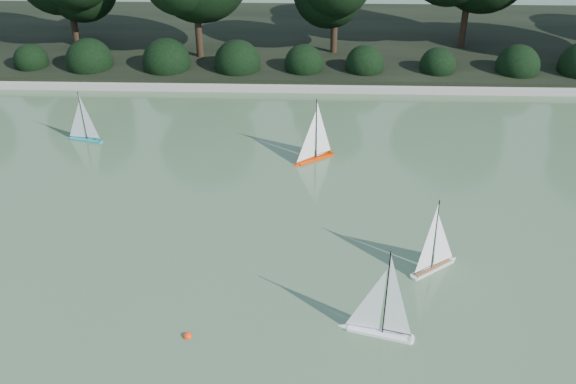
{
  "coord_description": "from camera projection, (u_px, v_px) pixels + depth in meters",
  "views": [
    {
      "loc": [
        0.22,
        -7.56,
        6.75
      ],
      "look_at": [
        -0.1,
        2.44,
        0.7
      ],
      "focal_mm": 40.0,
      "sensor_mm": 36.0,
      "label": 1
    }
  ],
  "objects": [
    {
      "name": "sailboat_white_a",
      "position": [
        374.0,
        320.0,
        9.43
      ],
      "size": [
        1.16,
        0.47,
        1.59
      ],
      "color": "white",
      "rests_on": "ground"
    },
    {
      "name": "ground",
      "position": [
        289.0,
        312.0,
        9.96
      ],
      "size": [
        80.0,
        80.0,
        0.0
      ],
      "primitive_type": "plane",
      "color": "#384F2F",
      "rests_on": "ground"
    },
    {
      "name": "far_bank",
      "position": [
        301.0,
        40.0,
        21.0
      ],
      "size": [
        40.0,
        8.0,
        0.3
      ],
      "primitive_type": "cube",
      "color": "black",
      "rests_on": "ground"
    },
    {
      "name": "sailboat_orange",
      "position": [
        312.0,
        151.0,
        14.08
      ],
      "size": [
        0.98,
        0.76,
        1.51
      ],
      "color": "#E53400",
      "rests_on": "ground"
    },
    {
      "name": "sailboat_white_b",
      "position": [
        437.0,
        257.0,
        10.8
      ],
      "size": [
        0.94,
        0.75,
        1.47
      ],
      "color": "silver",
      "rests_on": "ground"
    },
    {
      "name": "race_buoy",
      "position": [
        188.0,
        337.0,
        9.49
      ],
      "size": [
        0.14,
        0.14,
        0.14
      ],
      "primitive_type": "sphere",
      "color": "red",
      "rests_on": "ground"
    },
    {
      "name": "shrub_hedge",
      "position": [
        300.0,
        64.0,
        18.2
      ],
      "size": [
        29.1,
        1.1,
        1.1
      ],
      "color": "black",
      "rests_on": "ground"
    },
    {
      "name": "pond_coping",
      "position": [
        299.0,
        88.0,
        17.61
      ],
      "size": [
        40.0,
        0.35,
        0.18
      ],
      "primitive_type": "cube",
      "color": "gray",
      "rests_on": "ground"
    },
    {
      "name": "sailboat_teal",
      "position": [
        82.0,
        132.0,
        14.96
      ],
      "size": [
        0.97,
        0.38,
        1.32
      ],
      "color": "teal",
      "rests_on": "ground"
    }
  ]
}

